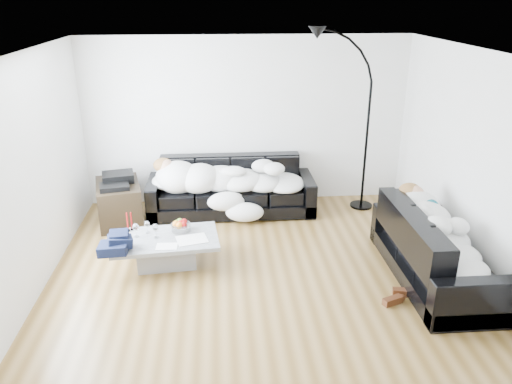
{
  "coord_description": "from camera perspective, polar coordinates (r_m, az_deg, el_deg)",
  "views": [
    {
      "loc": [
        -0.44,
        -5.34,
        3.17
      ],
      "look_at": [
        0.0,
        0.3,
        0.9
      ],
      "focal_mm": 35.0,
      "sensor_mm": 36.0,
      "label": 1
    }
  ],
  "objects": [
    {
      "name": "newspaper_a",
      "position": [
        6.14,
        -7.34,
        -5.37
      ],
      "size": [
        0.42,
        0.36,
        0.01
      ],
      "primitive_type": "cube",
      "rotation": [
        0.0,
        0.0,
        0.24
      ],
      "color": "silver",
      "rests_on": "coffee_table"
    },
    {
      "name": "wall_right",
      "position": [
        6.37,
        23.28,
        2.98
      ],
      "size": [
        0.02,
        4.5,
        2.6
      ],
      "primitive_type": "cube",
      "color": "silver",
      "rests_on": "ground"
    },
    {
      "name": "shoes",
      "position": [
        5.85,
        15.88,
        -11.4
      ],
      "size": [
        0.44,
        0.35,
        0.09
      ],
      "primitive_type": null,
      "rotation": [
        0.0,
        0.0,
        0.19
      ],
      "color": "#472311",
      "rests_on": "ground"
    },
    {
      "name": "wall_back",
      "position": [
        7.83,
        -1.12,
        8.05
      ],
      "size": [
        5.0,
        0.02,
        2.6
      ],
      "primitive_type": "cube",
      "color": "silver",
      "rests_on": "ground"
    },
    {
      "name": "stereo",
      "position": [
        7.45,
        -15.62,
        1.38
      ],
      "size": [
        0.5,
        0.43,
        0.13
      ],
      "primitive_type": "cube",
      "rotation": [
        0.0,
        0.0,
        0.21
      ],
      "color": "black",
      "rests_on": "av_cabinet"
    },
    {
      "name": "sleeper_back",
      "position": [
        7.49,
        -2.88,
        2.04
      ],
      "size": [
        2.12,
        0.73,
        0.42
      ],
      "primitive_type": null,
      "color": "silver",
      "rests_on": "sofa_back"
    },
    {
      "name": "teal_cushion",
      "position": [
        6.58,
        17.54,
        -1.06
      ],
      "size": [
        0.42,
        0.38,
        0.2
      ],
      "primitive_type": "ellipsoid",
      "rotation": [
        0.0,
        0.0,
        0.24
      ],
      "color": "#0E5967",
      "rests_on": "sofa_right"
    },
    {
      "name": "wall_left",
      "position": [
        6.02,
        -24.22,
        1.78
      ],
      "size": [
        0.02,
        4.5,
        2.6
      ],
      "primitive_type": "cube",
      "color": "silver",
      "rests_on": "ground"
    },
    {
      "name": "floor_lamp",
      "position": [
        7.73,
        12.58,
        6.61
      ],
      "size": [
        0.88,
        0.36,
        2.41
      ],
      "primitive_type": null,
      "rotation": [
        0.0,
        0.0,
        -0.01
      ],
      "color": "black",
      "rests_on": "ground"
    },
    {
      "name": "candle_right",
      "position": [
        6.48,
        -14.04,
        -3.27
      ],
      "size": [
        0.04,
        0.04,
        0.24
      ],
      "primitive_type": "cylinder",
      "rotation": [
        0.0,
        0.0,
        -0.01
      ],
      "color": "maroon",
      "rests_on": "coffee_table"
    },
    {
      "name": "newspaper_b",
      "position": [
        6.02,
        -10.18,
        -6.12
      ],
      "size": [
        0.25,
        0.19,
        0.01
      ],
      "primitive_type": "cube",
      "rotation": [
        0.0,
        0.0,
        -0.04
      ],
      "color": "silver",
      "rests_on": "coffee_table"
    },
    {
      "name": "ceiling",
      "position": [
        5.39,
        0.26,
        15.79
      ],
      "size": [
        5.0,
        5.0,
        0.0
      ],
      "primitive_type": "plane",
      "color": "white",
      "rests_on": "ground"
    },
    {
      "name": "wine_glass_a",
      "position": [
        6.37,
        -12.34,
        -3.94
      ],
      "size": [
        0.07,
        0.07,
        0.16
      ],
      "primitive_type": "cylinder",
      "rotation": [
        0.0,
        0.0,
        0.02
      ],
      "color": "white",
      "rests_on": "coffee_table"
    },
    {
      "name": "sofa_back",
      "position": [
        7.62,
        -2.86,
        0.6
      ],
      "size": [
        2.51,
        0.87,
        0.82
      ],
      "primitive_type": "cube",
      "color": "black",
      "rests_on": "ground"
    },
    {
      "name": "ground",
      "position": [
        6.23,
        0.22,
        -8.75
      ],
      "size": [
        5.0,
        5.0,
        0.0
      ],
      "primitive_type": "plane",
      "color": "brown",
      "rests_on": "ground"
    },
    {
      "name": "av_cabinet",
      "position": [
        7.58,
        -15.35,
        -1.2
      ],
      "size": [
        0.78,
        0.98,
        0.6
      ],
      "primitive_type": "cube",
      "rotation": [
        0.0,
        0.0,
        0.22
      ],
      "color": "black",
      "rests_on": "ground"
    },
    {
      "name": "sleeper_right",
      "position": [
        6.1,
        20.1,
        -4.09
      ],
      "size": [
        0.75,
        1.78,
        0.43
      ],
      "primitive_type": null,
      "rotation": [
        0.0,
        0.0,
        1.57
      ],
      "color": "silver",
      "rests_on": "sofa_right"
    },
    {
      "name": "wine_glass_b",
      "position": [
        6.29,
        -13.56,
        -4.29
      ],
      "size": [
        0.09,
        0.09,
        0.18
      ],
      "primitive_type": "cylinder",
      "rotation": [
        0.0,
        0.0,
        0.18
      ],
      "color": "white",
      "rests_on": "coffee_table"
    },
    {
      "name": "coffee_table",
      "position": [
        6.32,
        -10.21,
        -6.68
      ],
      "size": [
        1.34,
        0.87,
        0.37
      ],
      "primitive_type": "cube",
      "rotation": [
        0.0,
        0.0,
        0.1
      ],
      "color": "#939699",
      "rests_on": "ground"
    },
    {
      "name": "sofa_right",
      "position": [
        6.2,
        19.84,
        -5.9
      ],
      "size": [
        0.89,
        2.07,
        0.84
      ],
      "primitive_type": "cube",
      "rotation": [
        0.0,
        0.0,
        1.57
      ],
      "color": "black",
      "rests_on": "ground"
    },
    {
      "name": "navy_jacket",
      "position": [
        5.99,
        -15.58,
        -5.06
      ],
      "size": [
        0.42,
        0.38,
        0.18
      ],
      "primitive_type": null,
      "rotation": [
        0.0,
        0.0,
        0.26
      ],
      "color": "black",
      "rests_on": "coffee_table"
    },
    {
      "name": "fruit_bowl",
      "position": [
        6.35,
        -8.58,
        -3.77
      ],
      "size": [
        0.25,
        0.25,
        0.15
      ],
      "primitive_type": "cylinder",
      "rotation": [
        0.0,
        0.0,
        0.02
      ],
      "color": "white",
      "rests_on": "coffee_table"
    },
    {
      "name": "candle_left",
      "position": [
        6.45,
        -14.48,
        -3.36
      ],
      "size": [
        0.06,
        0.06,
        0.25
      ],
      "primitive_type": "cylinder",
      "rotation": [
        0.0,
        0.0,
        -0.25
      ],
      "color": "maroon",
      "rests_on": "coffee_table"
    },
    {
      "name": "wine_glass_c",
      "position": [
        6.21,
        -11.39,
        -4.41
      ],
      "size": [
        0.1,
        0.1,
        0.18
      ],
      "primitive_type": "cylinder",
      "rotation": [
        0.0,
        0.0,
        0.27
      ],
      "color": "white",
      "rests_on": "coffee_table"
    }
  ]
}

